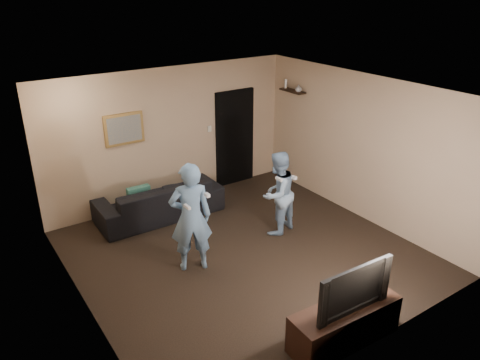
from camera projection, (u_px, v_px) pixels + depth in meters
ground at (245, 253)px, 7.49m from camera, size 5.00×5.00×0.00m
ceiling at (246, 93)px, 6.46m from camera, size 5.00×5.00×0.04m
wall_back at (170, 136)px, 8.87m from camera, size 5.00×0.04×2.60m
wall_front at (376, 254)px, 5.08m from camera, size 5.00×0.04×2.60m
wall_left at (77, 225)px, 5.69m from camera, size 0.04×5.00×2.60m
wall_right at (361, 148)px, 8.27m from camera, size 0.04×5.00×2.60m
sofa at (159, 200)px, 8.54m from camera, size 2.29×0.92×0.67m
throw_pillow at (139, 197)px, 8.29m from camera, size 0.41×0.14×0.41m
painting_frame at (124, 129)px, 8.27m from camera, size 0.72×0.05×0.57m
painting_canvas at (125, 129)px, 8.25m from camera, size 0.62×0.01×0.47m
doorway at (235, 138)px, 9.72m from camera, size 0.90×0.06×2.00m
light_switch at (209, 129)px, 9.29m from camera, size 0.08×0.02×0.12m
wall_shelf at (292, 91)px, 9.30m from camera, size 0.20×0.60×0.03m
shelf_vase at (298, 88)px, 9.13m from camera, size 0.14×0.14×0.14m
shelf_figurine at (286, 84)px, 9.42m from camera, size 0.06×0.06×0.18m
tv_console at (344, 324)px, 5.60m from camera, size 1.44×0.52×0.51m
television at (349, 286)px, 5.38m from camera, size 1.06×0.19×0.61m
wii_player_left at (191, 217)px, 6.81m from camera, size 0.73×0.60×1.70m
wii_player_right at (277, 193)px, 7.86m from camera, size 0.83×0.73×1.46m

